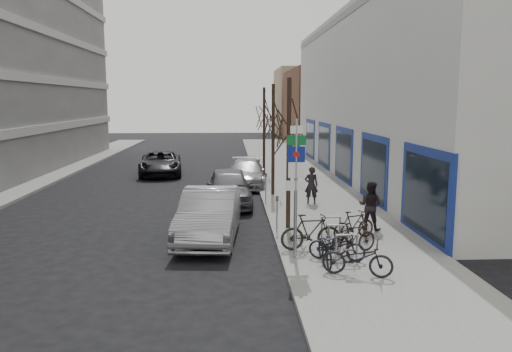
{
  "coord_description": "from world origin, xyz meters",
  "views": [
    {
      "loc": [
        0.54,
        -14.01,
        4.71
      ],
      "look_at": [
        1.45,
        3.84,
        2.0
      ],
      "focal_mm": 35.0,
      "sensor_mm": 36.0,
      "label": 1
    }
  ],
  "objects": [
    {
      "name": "meter_front",
      "position": [
        2.15,
        3.0,
        0.92
      ],
      "size": [
        0.1,
        0.08,
        1.27
      ],
      "color": "gray",
      "rests_on": "sidewalk_east"
    },
    {
      "name": "meter_back",
      "position": [
        2.15,
        14.0,
        0.92
      ],
      "size": [
        0.1,
        0.08,
        1.27
      ],
      "color": "gray",
      "rests_on": "sidewalk_east"
    },
    {
      "name": "pedestrian_near",
      "position": [
        4.12,
        7.69,
        0.98
      ],
      "size": [
        0.64,
        0.44,
        1.66
      ],
      "primitive_type": "imported",
      "rotation": [
        0.0,
        0.0,
        3.06
      ],
      "color": "black",
      "rests_on": "sidewalk_east"
    },
    {
      "name": "lane_car",
      "position": [
        -3.92,
        17.8,
        0.77
      ],
      "size": [
        3.14,
        5.78,
        1.54
      ],
      "primitive_type": "imported",
      "rotation": [
        0.0,
        0.0,
        0.11
      ],
      "color": "black",
      "rests_on": "ground"
    },
    {
      "name": "tree_mid",
      "position": [
        2.6,
        10.0,
        4.1
      ],
      "size": [
        1.8,
        1.8,
        5.5
      ],
      "color": "black",
      "rests_on": "ground"
    },
    {
      "name": "commercial_building",
      "position": [
        17.0,
        16.0,
        5.0
      ],
      "size": [
        20.0,
        32.0,
        10.0
      ],
      "primitive_type": "cube",
      "color": "#B7B7B2",
      "rests_on": "ground"
    },
    {
      "name": "bike_mid_inner",
      "position": [
        2.98,
        0.77,
        0.72
      ],
      "size": [
        1.94,
        0.74,
        1.15
      ],
      "primitive_type": "imported",
      "rotation": [
        0.0,
        0.0,
        1.67
      ],
      "color": "black",
      "rests_on": "sidewalk_east"
    },
    {
      "name": "tree_near",
      "position": [
        2.6,
        3.5,
        4.1
      ],
      "size": [
        1.8,
        1.8,
        5.5
      ],
      "color": "black",
      "rests_on": "ground"
    },
    {
      "name": "parked_car_back",
      "position": [
        1.4,
        13.25,
        0.73
      ],
      "size": [
        2.3,
        5.12,
        1.46
      ],
      "primitive_type": "imported",
      "rotation": [
        0.0,
        0.0,
        -0.05
      ],
      "color": "#9B9BA0",
      "rests_on": "ground"
    },
    {
      "name": "highway_sign_pole",
      "position": [
        2.4,
        -0.01,
        2.46
      ],
      "size": [
        0.55,
        0.1,
        4.2
      ],
      "color": "gray",
      "rests_on": "ground"
    },
    {
      "name": "parked_car_front",
      "position": [
        -0.2,
        2.58,
        0.86
      ],
      "size": [
        2.23,
        5.36,
        1.72
      ],
      "primitive_type": "imported",
      "rotation": [
        0.0,
        0.0,
        -0.08
      ],
      "color": "#9A9B9F",
      "rests_on": "ground"
    },
    {
      "name": "bike_rack",
      "position": [
        3.8,
        0.6,
        0.66
      ],
      "size": [
        0.66,
        2.26,
        0.83
      ],
      "color": "gray",
      "rests_on": "sidewalk_east"
    },
    {
      "name": "bike_far_inner",
      "position": [
        4.6,
        1.88,
        0.64
      ],
      "size": [
        1.68,
        1.06,
        0.98
      ],
      "primitive_type": "imported",
      "rotation": [
        0.0,
        0.0,
        1.96
      ],
      "color": "black",
      "rests_on": "sidewalk_east"
    },
    {
      "name": "ground",
      "position": [
        0.0,
        0.0,
        0.0
      ],
      "size": [
        120.0,
        120.0,
        0.0
      ],
      "primitive_type": "plane",
      "color": "black",
      "rests_on": "ground"
    },
    {
      "name": "tree_far",
      "position": [
        2.6,
        16.5,
        4.1
      ],
      "size": [
        1.8,
        1.8,
        5.5
      ],
      "color": "black",
      "rests_on": "ground"
    },
    {
      "name": "tan_building_far",
      "position": [
        13.5,
        55.0,
        4.5
      ],
      "size": [
        13.0,
        12.0,
        9.0
      ],
      "primitive_type": "cube",
      "color": "#937A5B",
      "rests_on": "ground"
    },
    {
      "name": "bike_near_left",
      "position": [
        3.19,
        -0.56,
        0.67
      ],
      "size": [
        0.55,
        1.7,
        1.03
      ],
      "primitive_type": "imported",
      "rotation": [
        0.0,
        0.0,
        0.02
      ],
      "color": "black",
      "rests_on": "sidewalk_east"
    },
    {
      "name": "brick_building_far",
      "position": [
        13.0,
        40.0,
        4.0
      ],
      "size": [
        12.0,
        14.0,
        8.0
      ],
      "primitive_type": "cube",
      "color": "brown",
      "rests_on": "ground"
    },
    {
      "name": "pedestrian_far",
      "position": [
        5.47,
        3.09,
        1.03
      ],
      "size": [
        0.78,
        0.72,
        1.76
      ],
      "primitive_type": "imported",
      "rotation": [
        0.0,
        0.0,
        2.57
      ],
      "color": "black",
      "rests_on": "sidewalk_east"
    },
    {
      "name": "sidewalk_east",
      "position": [
        4.5,
        10.0,
        0.07
      ],
      "size": [
        5.0,
        70.0,
        0.15
      ],
      "primitive_type": "cube",
      "color": "slate",
      "rests_on": "ground"
    },
    {
      "name": "bike_near_right",
      "position": [
        4.22,
        0.33,
        0.64
      ],
      "size": [
        1.68,
        1.09,
        0.99
      ],
      "primitive_type": "imported",
      "rotation": [
        0.0,
        0.0,
        1.98
      ],
      "color": "black",
      "rests_on": "sidewalk_east"
    },
    {
      "name": "parked_car_mid",
      "position": [
        0.45,
        8.27,
        0.84
      ],
      "size": [
        2.12,
        4.96,
        1.67
      ],
      "primitive_type": "imported",
      "rotation": [
        0.0,
        0.0,
        0.03
      ],
      "color": "#4F4F54",
      "rests_on": "ground"
    },
    {
      "name": "bike_mid_curb",
      "position": [
        3.57,
        -0.29,
        0.65
      ],
      "size": [
        1.71,
        1.04,
        1.0
      ],
      "primitive_type": "imported",
      "rotation": [
        0.0,
        0.0,
        1.21
      ],
      "color": "black",
      "rests_on": "sidewalk_east"
    },
    {
      "name": "bike_far_curb",
      "position": [
        3.84,
        -1.59,
        0.71
      ],
      "size": [
        1.93,
        1.12,
        1.13
      ],
      "primitive_type": "imported",
      "rotation": [
        0.0,
        0.0,
        1.25
      ],
      "color": "black",
      "rests_on": "sidewalk_east"
    },
    {
      "name": "meter_mid",
      "position": [
        2.15,
        8.5,
        0.92
      ],
      "size": [
        0.1,
        0.08,
        1.27
      ],
      "color": "gray",
      "rests_on": "sidewalk_east"
    }
  ]
}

